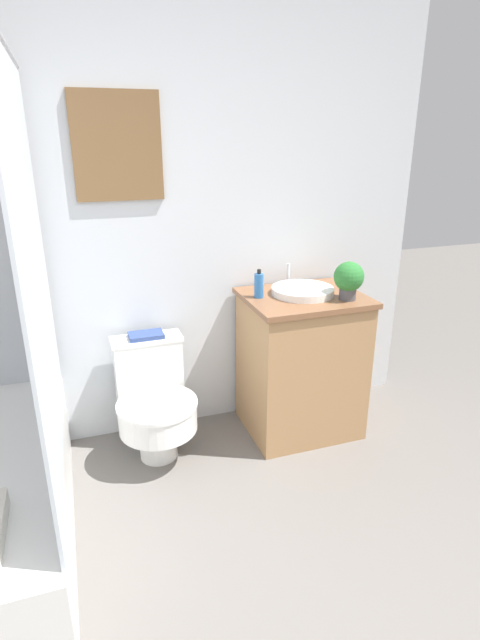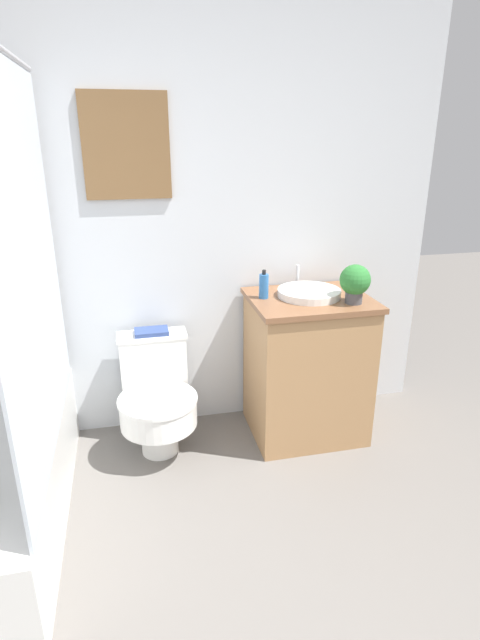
{
  "view_description": "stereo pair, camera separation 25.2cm",
  "coord_description": "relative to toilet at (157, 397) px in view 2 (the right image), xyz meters",
  "views": [
    {
      "loc": [
        -0.43,
        -0.42,
        1.69
      ],
      "look_at": [
        0.35,
        1.82,
        0.81
      ],
      "focal_mm": 28.0,
      "sensor_mm": 36.0,
      "label": 1
    },
    {
      "loc": [
        -0.18,
        -0.49,
        1.69
      ],
      "look_at": [
        0.35,
        1.82,
        0.81
      ],
      "focal_mm": 28.0,
      "sensor_mm": 36.0,
      "label": 2
    }
  ],
  "objects": [
    {
      "name": "shower_area",
      "position": [
        -0.72,
        -0.47,
        -0.04
      ],
      "size": [
        0.57,
        1.46,
        1.98
      ],
      "color": "white",
      "rests_on": "ground_plane"
    },
    {
      "name": "book_on_tank",
      "position": [
        0.0,
        0.14,
        0.33
      ],
      "size": [
        0.19,
        0.12,
        0.02
      ],
      "color": "#33477F",
      "rests_on": "toilet"
    },
    {
      "name": "potted_plant",
      "position": [
        1.06,
        -0.17,
        0.64
      ],
      "size": [
        0.16,
        0.16,
        0.21
      ],
      "color": "#4C4C51",
      "rests_on": "vanity"
    },
    {
      "name": "sink",
      "position": [
        0.87,
        0.0,
        0.54
      ],
      "size": [
        0.35,
        0.39,
        0.13
      ],
      "color": "white",
      "rests_on": "vanity"
    },
    {
      "name": "soap_bottle",
      "position": [
        0.61,
        0.03,
        0.59
      ],
      "size": [
        0.05,
        0.05,
        0.16
      ],
      "color": "#2D6BB2",
      "rests_on": "vanity"
    },
    {
      "name": "wall_back",
      "position": [
        0.09,
        0.29,
        0.93
      ],
      "size": [
        3.23,
        0.07,
        2.5
      ],
      "color": "silver",
      "rests_on": "ground_plane"
    },
    {
      "name": "toilet",
      "position": [
        0.0,
        0.0,
        0.0
      ],
      "size": [
        0.43,
        0.54,
        0.64
      ],
      "color": "white",
      "rests_on": "ground_plane"
    },
    {
      "name": "vanity",
      "position": [
        0.87,
        -0.02,
        0.1
      ],
      "size": [
        0.66,
        0.55,
        0.85
      ],
      "color": "#AD7F51",
      "rests_on": "ground_plane"
    }
  ]
}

